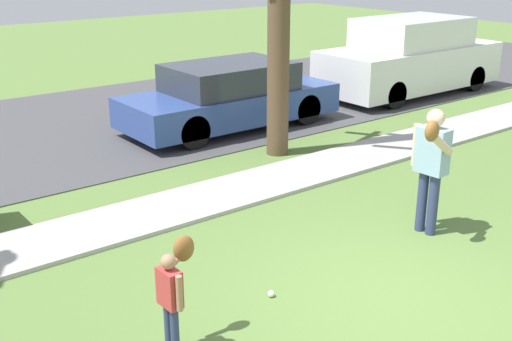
# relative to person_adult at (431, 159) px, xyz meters

# --- Properties ---
(ground_plane) EXTENTS (48.00, 48.00, 0.00)m
(ground_plane) POSITION_rel_person_adult_xyz_m (-1.64, 2.60, -1.03)
(ground_plane) COLOR #567538
(sidewalk_strip) EXTENTS (36.00, 1.20, 0.06)m
(sidewalk_strip) POSITION_rel_person_adult_xyz_m (-1.64, 2.70, -1.00)
(sidewalk_strip) COLOR #A3A39E
(sidewalk_strip) RESTS_ON ground
(road_surface) EXTENTS (36.00, 6.80, 0.02)m
(road_surface) POSITION_rel_person_adult_xyz_m (-1.64, 7.70, -1.02)
(road_surface) COLOR #424244
(road_surface) RESTS_ON ground
(person_adult) EXTENTS (0.67, 0.65, 1.67)m
(person_adult) POSITION_rel_person_adult_xyz_m (0.00, 0.00, 0.00)
(person_adult) COLOR navy
(person_adult) RESTS_ON ground
(person_child) EXTENTS (0.46, 0.43, 1.07)m
(person_child) POSITION_rel_person_adult_xyz_m (-3.90, -0.20, -0.34)
(person_child) COLOR navy
(person_child) RESTS_ON ground
(baseball) EXTENTS (0.07, 0.07, 0.07)m
(baseball) POSITION_rel_person_adult_xyz_m (-2.61, -0.02, -0.99)
(baseball) COLOR white
(baseball) RESTS_ON ground
(parked_wagon_blue) EXTENTS (4.50, 1.80, 1.33)m
(parked_wagon_blue) POSITION_rel_person_adult_xyz_m (0.93, 5.73, -0.37)
(parked_wagon_blue) COLOR #2D478C
(parked_wagon_blue) RESTS_ON road_surface
(parked_van_white) EXTENTS (5.00, 1.95, 1.88)m
(parked_van_white) POSITION_rel_person_adult_xyz_m (6.38, 5.58, -0.13)
(parked_van_white) COLOR silver
(parked_van_white) RESTS_ON road_surface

